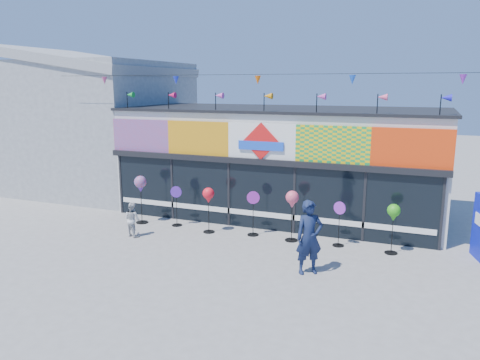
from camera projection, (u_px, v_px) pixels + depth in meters
The scene contains 12 objects.
ground at pixel (221, 262), 13.34m from camera, with size 80.00×80.00×0.00m, color gray.
kite_shop at pixel (282, 161), 18.34m from camera, with size 16.00×5.70×5.31m.
neighbour_building at pixel (91, 122), 22.70m from camera, with size 8.18×7.20×6.87m.
spinner_0 at pixel (141, 185), 16.88m from camera, with size 0.44×0.44×1.76m.
spinner_1 at pixel (176, 205), 16.68m from camera, with size 0.40×0.37×1.45m.
spinner_2 at pixel (208, 197), 15.82m from camera, with size 0.40×0.40×1.57m.
spinner_3 at pixel (253, 212), 15.60m from camera, with size 0.41×0.39×1.51m.
spinner_4 at pixel (292, 201), 14.94m from camera, with size 0.42×0.42×1.66m.
spinner_5 at pixel (339, 223), 14.56m from camera, with size 0.39×0.36×1.43m.
spinner_6 at pixel (394, 214), 13.81m from camera, with size 0.39×0.39×1.53m.
adult_man at pixel (309, 237), 12.40m from camera, with size 0.73×0.48×2.01m, color #141E3E.
child at pixel (132, 219), 15.56m from camera, with size 0.56×0.32×1.16m, color #BCBCBC.
Camera 1 is at (5.17, -11.50, 4.99)m, focal length 35.00 mm.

